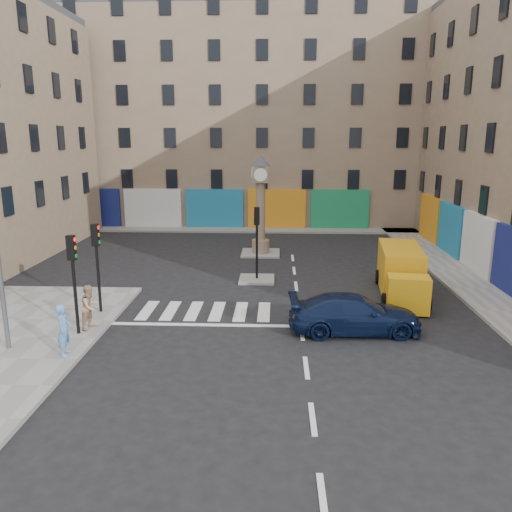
# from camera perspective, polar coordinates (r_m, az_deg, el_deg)

# --- Properties ---
(ground) EXTENTS (120.00, 120.00, 0.00)m
(ground) POSITION_cam_1_polar(r_m,az_deg,el_deg) (18.34, 5.41, -9.85)
(ground) COLOR black
(ground) RESTS_ON ground
(sidewalk_right) EXTENTS (2.60, 30.00, 0.15)m
(sidewalk_right) POSITION_cam_1_polar(r_m,az_deg,el_deg) (29.41, 21.59, -1.62)
(sidewalk_right) COLOR gray
(sidewalk_right) RESTS_ON ground
(sidewalk_far) EXTENTS (32.00, 2.40, 0.15)m
(sidewalk_far) POSITION_cam_1_polar(r_m,az_deg,el_deg) (39.79, -1.96, 3.05)
(sidewalk_far) COLOR gray
(sidewalk_far) RESTS_ON ground
(island_near) EXTENTS (1.80, 1.80, 0.12)m
(island_near) POSITION_cam_1_polar(r_m,az_deg,el_deg) (25.86, 0.09, -2.67)
(island_near) COLOR gray
(island_near) RESTS_ON ground
(island_far) EXTENTS (2.40, 2.40, 0.12)m
(island_far) POSITION_cam_1_polar(r_m,az_deg,el_deg) (31.66, 0.53, 0.33)
(island_far) COLOR gray
(island_far) RESTS_ON ground
(building_far) EXTENTS (32.00, 10.00, 17.00)m
(building_far) POSITION_cam_1_polar(r_m,az_deg,el_deg) (44.94, -1.47, 15.04)
(building_far) COLOR #89735B
(building_far) RESTS_ON ground
(traffic_light_left_near) EXTENTS (0.28, 0.22, 3.70)m
(traffic_light_left_near) POSITION_cam_1_polar(r_m,az_deg,el_deg) (19.09, -20.17, -1.39)
(traffic_light_left_near) COLOR black
(traffic_light_left_near) RESTS_ON sidewalk_left
(traffic_light_left_far) EXTENTS (0.28, 0.22, 3.70)m
(traffic_light_left_far) POSITION_cam_1_polar(r_m,az_deg,el_deg) (21.26, -17.75, 0.25)
(traffic_light_left_far) COLOR black
(traffic_light_left_far) RESTS_ON sidewalk_left
(traffic_light_island) EXTENTS (0.28, 0.22, 3.70)m
(traffic_light_island) POSITION_cam_1_polar(r_m,az_deg,el_deg) (25.27, 0.09, 2.85)
(traffic_light_island) COLOR black
(traffic_light_island) RESTS_ON island_near
(clock_pillar) EXTENTS (1.20, 1.20, 6.10)m
(clock_pillar) POSITION_cam_1_polar(r_m,az_deg,el_deg) (31.06, 0.54, 6.61)
(clock_pillar) COLOR #897259
(clock_pillar) RESTS_ON island_far
(navy_sedan) EXTENTS (5.05, 2.23, 1.44)m
(navy_sedan) POSITION_cam_1_polar(r_m,az_deg,el_deg) (19.34, 11.19, -6.51)
(navy_sedan) COLOR black
(navy_sedan) RESTS_ON ground
(yellow_van) EXTENTS (2.59, 6.10, 2.16)m
(yellow_van) POSITION_cam_1_polar(r_m,az_deg,el_deg) (24.26, 16.26, -1.83)
(yellow_van) COLOR orange
(yellow_van) RESTS_ON ground
(pedestrian_blue) EXTENTS (0.48, 0.67, 1.75)m
(pedestrian_blue) POSITION_cam_1_polar(r_m,az_deg,el_deg) (17.83, -21.10, -7.88)
(pedestrian_blue) COLOR #5A8DCF
(pedestrian_blue) RESTS_ON sidewalk_left
(pedestrian_tan) EXTENTS (0.88, 0.99, 1.70)m
(pedestrian_tan) POSITION_cam_1_polar(r_m,az_deg,el_deg) (19.90, -18.42, -5.53)
(pedestrian_tan) COLOR tan
(pedestrian_tan) RESTS_ON sidewalk_left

